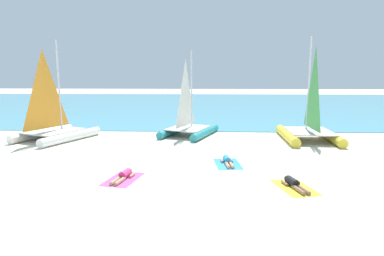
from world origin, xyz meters
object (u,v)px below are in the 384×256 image
Objects in this scene: sailboat_teal at (188,123)px; sunbather_left at (124,175)px; towel_right at (295,188)px; sunbather_middle at (228,161)px; sailboat_yellow at (309,125)px; towel_left at (123,179)px; towel_middle at (228,164)px; sunbather_right at (294,184)px; sailboat_white at (54,125)px.

sailboat_teal reaches higher than sunbather_left.
sunbather_middle is at bearing 125.10° from towel_right.
sunbather_left is (-9.46, -7.85, -0.80)m from sailboat_yellow.
sailboat_yellow reaches higher than towel_right.
towel_right is (6.41, -0.72, 0.00)m from towel_left.
sailboat_teal is at bearing 77.31° from towel_left.
towel_middle is 0.14m from sunbather_middle.
sunbather_left is at bearing -151.28° from towel_middle.
sunbather_left is (-2.06, -9.16, -0.70)m from sailboat_teal.
sailboat_yellow is 12.38m from towel_left.
sailboat_teal is 3.56× the size of sunbather_right.
sunbather_middle is (-5.27, -5.49, -0.80)m from sailboat_yellow.
towel_middle is (-5.27, -5.55, -0.93)m from sailboat_yellow.
sunbather_right is (-3.08, -8.57, -0.80)m from sailboat_yellow.
sunbather_left is 1.00× the size of sunbather_middle.
sunbather_left is at bearing -138.62° from sailboat_yellow.
sailboat_teal is at bearing 171.70° from sailboat_yellow.
sailboat_yellow is at bearing 56.73° from sunbather_right.
towel_middle is (4.21, 2.36, 0.00)m from towel_left.
sunbather_middle reaches higher than towel_right.
sailboat_teal is at bearing 100.13° from sunbather_right.
sunbather_left reaches higher than towel_left.
sailboat_teal is 3.54× the size of sunbather_middle.
sailboat_teal reaches higher than sunbather_right.
sunbather_middle is (2.13, -6.79, -0.70)m from sailboat_teal.
towel_middle is at bearing -131.79° from sailboat_yellow.
towel_left is at bearing -155.69° from sunbather_middle.
sailboat_teal is 7.15m from sunbather_middle.
sunbather_middle reaches higher than towel_middle.
sailboat_white is at bearing 147.97° from sunbather_middle.
sailboat_teal reaches higher than towel_middle.
towel_left is at bearing 160.68° from sunbather_right.
towel_right is at bearing 4.39° from sunbather_left.
sunbather_left is 0.82× the size of towel_middle.
sailboat_yellow is 7.71m from towel_middle.
towel_middle is at bearing 29.32° from towel_left.
towel_middle is (2.13, -6.86, -0.82)m from sailboat_teal.
towel_right is at bearing -107.84° from sailboat_yellow.
sunbather_middle and sunbather_right have the same top height.
towel_right is at bearing -6.37° from towel_left.
sailboat_white is 1.09× the size of sailboat_teal.
sailboat_yellow is at bearing 46.52° from towel_middle.
sunbather_middle is (10.28, -5.08, -0.77)m from sailboat_white.
sailboat_white reaches higher than sailboat_teal.
sailboat_white is 9.65m from sunbather_left.
sunbather_right is at bearing -60.26° from sunbather_middle.
sailboat_yellow is at bearing 9.35° from sailboat_teal.
sailboat_white is 0.97× the size of sailboat_yellow.
sunbather_right reaches higher than towel_middle.
sailboat_teal is 7.51m from sailboat_yellow.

